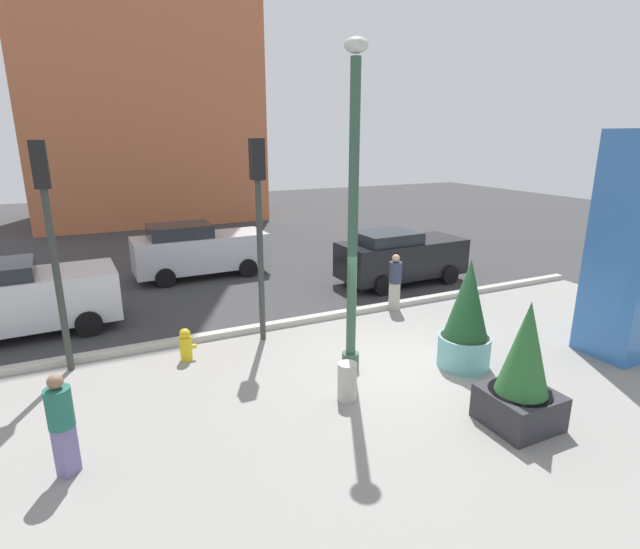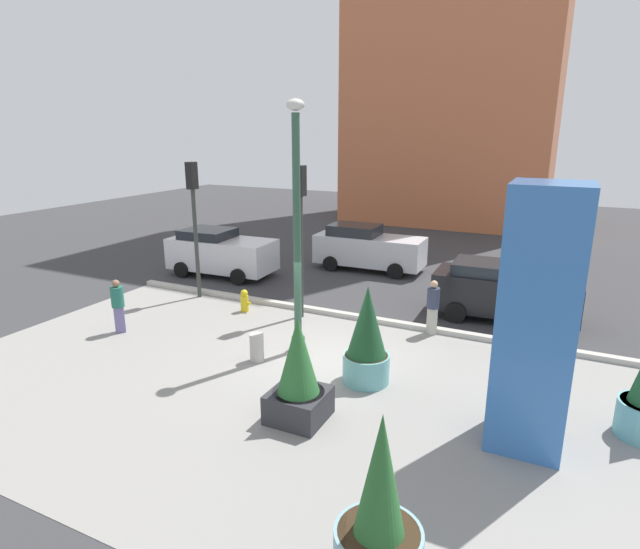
# 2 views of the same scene
# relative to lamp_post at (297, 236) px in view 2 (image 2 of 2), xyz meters

# --- Properties ---
(ground_plane) EXTENTS (60.00, 60.00, 0.00)m
(ground_plane) POSITION_rel_lamp_post_xyz_m (0.90, 3.78, -3.16)
(ground_plane) COLOR #38383A
(plaza_pavement) EXTENTS (18.00, 10.00, 0.02)m
(plaza_pavement) POSITION_rel_lamp_post_xyz_m (0.90, -2.22, -3.16)
(plaza_pavement) COLOR gray
(plaza_pavement) RESTS_ON ground_plane
(curb_strip) EXTENTS (18.00, 0.24, 0.16)m
(curb_strip) POSITION_rel_lamp_post_xyz_m (0.90, 2.90, -3.08)
(curb_strip) COLOR #B7B2A8
(curb_strip) RESTS_ON ground_plane
(lamp_post) EXTENTS (0.44, 0.44, 6.49)m
(lamp_post) POSITION_rel_lamp_post_xyz_m (0.00, 0.00, 0.00)
(lamp_post) COLOR #335642
(lamp_post) RESTS_ON ground_plane
(art_pillar_blue) EXTENTS (1.33, 1.33, 4.95)m
(art_pillar_blue) POSITION_rel_lamp_post_xyz_m (5.89, -1.85, -0.69)
(art_pillar_blue) COLOR #3870BC
(art_pillar_blue) RESTS_ON ground_plane
(potted_plant_mid_plaza) EXTENTS (1.18, 1.18, 2.50)m
(potted_plant_mid_plaza) POSITION_rel_lamp_post_xyz_m (4.45, -6.06, -2.26)
(potted_plant_mid_plaza) COLOR #7AA8B7
(potted_plant_mid_plaza) RESTS_ON ground_plane
(potted_plant_near_right) EXTENTS (1.10, 1.10, 2.38)m
(potted_plant_near_right) POSITION_rel_lamp_post_xyz_m (2.29, -0.88, -2.08)
(potted_plant_near_right) COLOR #6BB2B2
(potted_plant_near_right) RESTS_ON ground_plane
(potted_plant_by_pillar) EXTENTS (1.13, 1.13, 2.24)m
(potted_plant_by_pillar) POSITION_rel_lamp_post_xyz_m (1.63, -3.01, -2.18)
(potted_plant_by_pillar) COLOR #2D2D33
(potted_plant_by_pillar) RESTS_ON ground_plane
(fire_hydrant) EXTENTS (0.36, 0.26, 0.75)m
(fire_hydrant) POSITION_rel_lamp_post_xyz_m (-3.05, 1.97, -2.79)
(fire_hydrant) COLOR gold
(fire_hydrant) RESTS_ON ground_plane
(concrete_bollard) EXTENTS (0.36, 0.36, 0.75)m
(concrete_bollard) POSITION_rel_lamp_post_xyz_m (-0.65, -1.05, -2.79)
(concrete_bollard) COLOR #B2ADA3
(concrete_bollard) RESTS_ON ground_plane
(traffic_light_corner) EXTENTS (0.28, 0.42, 4.75)m
(traffic_light_corner) POSITION_rel_lamp_post_xyz_m (-1.14, 2.35, 0.02)
(traffic_light_corner) COLOR #333833
(traffic_light_corner) RESTS_ON ground_plane
(traffic_light_far_side) EXTENTS (0.28, 0.42, 4.73)m
(traffic_light_far_side) POSITION_rel_lamp_post_xyz_m (-5.37, 2.55, 0.01)
(traffic_light_far_side) COLOR #333833
(traffic_light_far_side) RESTS_ON ground_plane
(car_passing_lane) EXTENTS (4.36, 2.10, 1.80)m
(car_passing_lane) POSITION_rel_lamp_post_xyz_m (4.61, 4.95, -2.25)
(car_passing_lane) COLOR black
(car_passing_lane) RESTS_ON ground_plane
(car_intersection) EXTENTS (4.38, 2.28, 1.86)m
(car_intersection) POSITION_rel_lamp_post_xyz_m (-6.41, 5.28, -2.21)
(car_intersection) COLOR silver
(car_intersection) RESTS_ON ground_plane
(car_far_lane) EXTENTS (4.59, 1.99, 1.89)m
(car_far_lane) POSITION_rel_lamp_post_xyz_m (-1.32, 8.66, -2.22)
(car_far_lane) COLOR silver
(car_far_lane) RESTS_ON ground_plane
(pedestrian_on_sidewalk) EXTENTS (0.51, 0.51, 1.63)m
(pedestrian_on_sidewalk) POSITION_rel_lamp_post_xyz_m (2.94, 2.76, -2.26)
(pedestrian_on_sidewalk) COLOR #B2AD9E
(pedestrian_on_sidewalk) RESTS_ON ground_plane
(pedestrian_crossing) EXTENTS (0.51, 0.51, 1.62)m
(pedestrian_crossing) POSITION_rel_lamp_post_xyz_m (-5.34, -1.14, -2.27)
(pedestrian_crossing) COLOR slate
(pedestrian_crossing) RESTS_ON ground_plane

